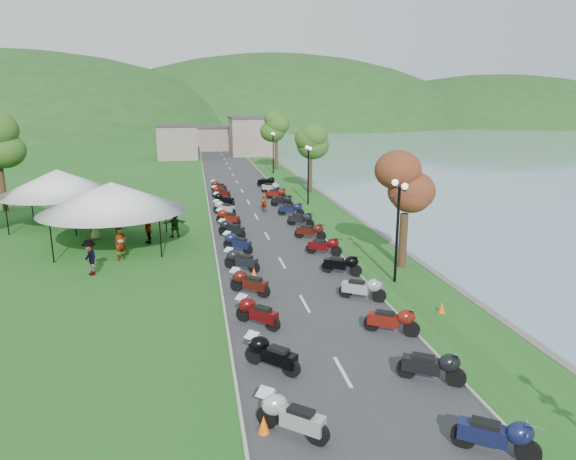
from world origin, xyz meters
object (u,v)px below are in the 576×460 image
vendor_tent_main (113,214)px  pedestrian_c (91,275)px  pedestrian_b (113,227)px  pedestrian_a (122,260)px

vendor_tent_main → pedestrian_c: bearing=-95.0°
pedestrian_b → pedestrian_a: bearing=122.5°
vendor_tent_main → pedestrian_b: size_ratio=3.23×
pedestrian_a → pedestrian_b: size_ratio=1.07×
vendor_tent_main → pedestrian_b: bearing=100.3°
pedestrian_a → pedestrian_b: 8.54m
pedestrian_b → pedestrian_c: bearing=113.6°
pedestrian_c → pedestrian_a: bearing=125.7°
vendor_tent_main → pedestrian_b: (-0.97, 5.32, -2.00)m
pedestrian_b → pedestrian_c: 10.81m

